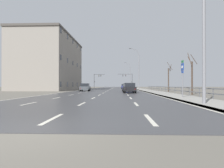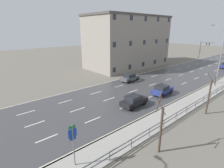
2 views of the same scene
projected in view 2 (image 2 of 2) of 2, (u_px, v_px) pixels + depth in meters
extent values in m
cube|color=#666056|center=(187.00, 73.00, 41.07)|extent=(160.00, 160.00, 0.12)
cube|color=#3D3D3F|center=(207.00, 66.00, 48.52)|extent=(14.00, 120.00, 0.02)
cube|color=beige|center=(26.00, 113.00, 21.65)|extent=(0.16, 2.20, 0.01)
cube|color=beige|center=(65.00, 102.00, 25.01)|extent=(0.16, 2.20, 0.01)
cube|color=beige|center=(96.00, 93.00, 28.38)|extent=(0.16, 2.20, 0.01)
cube|color=beige|center=(119.00, 86.00, 31.74)|extent=(0.16, 2.20, 0.01)
cube|color=beige|center=(138.00, 81.00, 35.10)|extent=(0.16, 2.20, 0.01)
cube|color=beige|center=(154.00, 76.00, 38.46)|extent=(0.16, 2.20, 0.01)
cube|color=beige|center=(168.00, 72.00, 41.82)|extent=(0.16, 2.20, 0.01)
cube|color=beige|center=(179.00, 69.00, 45.18)|extent=(0.16, 2.20, 0.01)
cube|color=beige|center=(189.00, 66.00, 48.54)|extent=(0.16, 2.20, 0.01)
cube|color=beige|center=(197.00, 64.00, 51.90)|extent=(0.16, 2.20, 0.01)
cube|color=beige|center=(205.00, 62.00, 55.26)|extent=(0.16, 2.20, 0.01)
cube|color=beige|center=(211.00, 60.00, 58.63)|extent=(0.16, 2.20, 0.01)
cube|color=beige|center=(217.00, 58.00, 61.99)|extent=(0.16, 2.20, 0.01)
cube|color=beige|center=(222.00, 57.00, 65.35)|extent=(0.16, 2.20, 0.01)
cube|color=beige|center=(35.00, 124.00, 19.13)|extent=(0.16, 2.20, 0.01)
cube|color=beige|center=(78.00, 110.00, 22.49)|extent=(0.16, 2.20, 0.01)
cube|color=beige|center=(109.00, 99.00, 25.86)|extent=(0.16, 2.20, 0.01)
cube|color=beige|center=(133.00, 91.00, 29.22)|extent=(0.16, 2.20, 0.01)
cube|color=beige|center=(153.00, 85.00, 32.58)|extent=(0.16, 2.20, 0.01)
cube|color=beige|center=(168.00, 79.00, 35.94)|extent=(0.16, 2.20, 0.01)
cube|color=beige|center=(181.00, 75.00, 39.30)|extent=(0.16, 2.20, 0.01)
cube|color=beige|center=(192.00, 71.00, 42.66)|extent=(0.16, 2.20, 0.01)
cube|color=beige|center=(201.00, 68.00, 46.02)|extent=(0.16, 2.20, 0.01)
cube|color=beige|center=(209.00, 66.00, 49.38)|extent=(0.16, 2.20, 0.01)
cube|color=beige|center=(216.00, 63.00, 52.75)|extent=(0.16, 2.20, 0.01)
cube|color=beige|center=(223.00, 61.00, 56.11)|extent=(0.16, 2.20, 0.01)
cube|color=beige|center=(47.00, 138.00, 16.61)|extent=(0.16, 2.20, 0.01)
cube|color=beige|center=(93.00, 120.00, 19.98)|extent=(0.16, 2.20, 0.01)
cube|color=beige|center=(126.00, 107.00, 23.34)|extent=(0.16, 2.20, 0.01)
cube|color=beige|center=(150.00, 97.00, 26.70)|extent=(0.16, 2.20, 0.01)
cube|color=beige|center=(169.00, 89.00, 30.06)|extent=(0.16, 2.20, 0.01)
cube|color=beige|center=(184.00, 83.00, 33.42)|extent=(0.16, 2.20, 0.01)
cube|color=beige|center=(196.00, 78.00, 36.78)|extent=(0.16, 2.20, 0.01)
cube|color=beige|center=(207.00, 74.00, 40.14)|extent=(0.16, 2.20, 0.01)
cube|color=beige|center=(216.00, 71.00, 43.50)|extent=(0.16, 2.20, 0.01)
cube|color=beige|center=(223.00, 68.00, 46.87)|extent=(0.16, 2.20, 0.01)
cube|color=beige|center=(184.00, 63.00, 53.44)|extent=(0.16, 120.00, 0.01)
cube|color=#515459|center=(171.00, 116.00, 18.87)|extent=(0.06, 37.77, 0.08)
cube|color=#515459|center=(170.00, 120.00, 19.00)|extent=(0.06, 37.77, 0.08)
cylinder|color=#515459|center=(110.00, 157.00, 13.53)|extent=(0.07, 0.07, 1.00)
cylinder|color=#515459|center=(131.00, 144.00, 15.09)|extent=(0.07, 0.07, 1.00)
cylinder|color=#515459|center=(149.00, 133.00, 16.66)|extent=(0.07, 0.07, 1.00)
cylinder|color=#515459|center=(164.00, 124.00, 18.23)|extent=(0.07, 0.07, 1.00)
cylinder|color=#515459|center=(176.00, 116.00, 19.80)|extent=(0.07, 0.07, 1.00)
cylinder|color=#515459|center=(187.00, 110.00, 21.36)|extent=(0.07, 0.07, 1.00)
cylinder|color=#515459|center=(196.00, 104.00, 22.93)|extent=(0.07, 0.07, 1.00)
cylinder|color=#515459|center=(204.00, 100.00, 24.50)|extent=(0.07, 0.07, 1.00)
cylinder|color=#515459|center=(211.00, 95.00, 26.06)|extent=(0.07, 0.07, 1.00)
cylinder|color=#515459|center=(217.00, 92.00, 27.63)|extent=(0.07, 0.07, 1.00)
cylinder|color=#515459|center=(222.00, 88.00, 29.20)|extent=(0.07, 0.07, 1.00)
cylinder|color=slate|center=(220.00, 60.00, 31.80)|extent=(0.20, 0.20, 9.18)
cylinder|color=slate|center=(224.00, 32.00, 30.40)|extent=(0.53, 0.11, 0.96)
cylinder|color=slate|center=(221.00, 27.00, 30.62)|extent=(0.89, 0.11, 0.67)
cylinder|color=slate|center=(216.00, 25.00, 31.16)|extent=(1.02, 0.11, 0.28)
cube|color=#333335|center=(213.00, 25.00, 31.51)|extent=(0.56, 0.24, 0.12)
cylinder|color=slate|center=(74.00, 146.00, 12.75)|extent=(0.09, 0.09, 3.60)
cube|color=#146633|center=(72.00, 127.00, 12.26)|extent=(0.03, 0.56, 0.24)
cube|color=#143899|center=(72.00, 133.00, 12.41)|extent=(0.03, 0.68, 0.68)
cube|color=white|center=(72.00, 133.00, 12.42)|extent=(0.01, 0.44, 0.22)
cube|color=#143899|center=(73.00, 139.00, 12.55)|extent=(0.03, 0.52, 0.22)
cylinder|color=#38383A|center=(200.00, 50.00, 61.06)|extent=(0.18, 0.18, 5.91)
cylinder|color=#38383A|center=(208.00, 43.00, 58.66)|extent=(4.36, 0.12, 0.12)
cube|color=black|center=(207.00, 44.00, 58.99)|extent=(0.20, 0.28, 0.80)
sphere|color=#2D2D2D|center=(207.00, 43.00, 58.82)|extent=(0.14, 0.14, 0.14)
sphere|color=#F2AD19|center=(206.00, 44.00, 58.90)|extent=(0.14, 0.14, 0.14)
sphere|color=#2D2D2D|center=(206.00, 45.00, 58.98)|extent=(0.14, 0.14, 0.14)
cube|color=black|center=(209.00, 44.00, 58.36)|extent=(0.20, 0.28, 0.80)
sphere|color=#2D2D2D|center=(209.00, 44.00, 58.19)|extent=(0.14, 0.14, 0.14)
sphere|color=#F2AD19|center=(209.00, 44.00, 58.27)|extent=(0.14, 0.14, 0.14)
sphere|color=#2D2D2D|center=(209.00, 45.00, 58.35)|extent=(0.14, 0.14, 0.14)
cube|color=black|center=(200.00, 51.00, 60.98)|extent=(0.18, 0.12, 0.32)
cube|color=navy|center=(162.00, 90.00, 27.69)|extent=(1.98, 4.19, 0.64)
cube|color=black|center=(162.00, 87.00, 27.33)|extent=(1.67, 2.08, 0.60)
cube|color=slate|center=(165.00, 86.00, 27.97)|extent=(1.41, 0.16, 0.51)
cylinder|color=black|center=(171.00, 92.00, 28.07)|extent=(0.26, 0.67, 0.66)
cylinder|color=black|center=(162.00, 89.00, 29.18)|extent=(0.26, 0.67, 0.66)
cylinder|color=black|center=(163.00, 96.00, 26.39)|extent=(0.26, 0.67, 0.66)
cylinder|color=black|center=(154.00, 93.00, 27.50)|extent=(0.26, 0.67, 0.66)
cube|color=red|center=(152.00, 92.00, 26.80)|extent=(0.16, 0.05, 0.14)
cube|color=red|center=(159.00, 95.00, 25.90)|extent=(0.16, 0.05, 0.14)
cube|color=#474C51|center=(130.00, 78.00, 34.63)|extent=(1.97, 4.19, 0.64)
cube|color=black|center=(129.00, 75.00, 34.27)|extent=(1.66, 2.08, 0.60)
cube|color=slate|center=(132.00, 75.00, 34.90)|extent=(1.41, 0.15, 0.51)
cylinder|color=black|center=(137.00, 79.00, 35.01)|extent=(0.25, 0.67, 0.66)
cylinder|color=black|center=(131.00, 78.00, 36.12)|extent=(0.25, 0.67, 0.66)
cylinder|color=black|center=(129.00, 82.00, 33.33)|extent=(0.25, 0.67, 0.66)
cylinder|color=black|center=(123.00, 80.00, 34.44)|extent=(0.25, 0.67, 0.66)
cube|color=red|center=(121.00, 79.00, 33.74)|extent=(0.16, 0.05, 0.14)
cube|color=red|center=(126.00, 81.00, 32.84)|extent=(0.16, 0.05, 0.14)
cube|color=black|center=(134.00, 101.00, 23.48)|extent=(1.96, 4.18, 0.64)
cube|color=black|center=(133.00, 98.00, 23.12)|extent=(1.66, 2.08, 0.60)
cube|color=slate|center=(138.00, 96.00, 23.76)|extent=(1.41, 0.15, 0.51)
cylinder|color=black|center=(144.00, 103.00, 23.86)|extent=(0.25, 0.67, 0.66)
cylinder|color=black|center=(135.00, 99.00, 24.97)|extent=(0.25, 0.67, 0.66)
cylinder|color=black|center=(133.00, 108.00, 22.19)|extent=(0.25, 0.67, 0.66)
cylinder|color=black|center=(123.00, 105.00, 23.30)|extent=(0.25, 0.67, 0.66)
cube|color=red|center=(120.00, 104.00, 22.60)|extent=(0.16, 0.05, 0.14)
cube|color=red|center=(128.00, 107.00, 21.69)|extent=(0.16, 0.05, 0.14)
cylinder|color=black|center=(224.00, 66.00, 47.70)|extent=(0.23, 0.66, 0.66)
cylinder|color=black|center=(221.00, 67.00, 46.10)|extent=(0.23, 0.66, 0.66)
cube|color=red|center=(220.00, 66.00, 45.42)|extent=(0.16, 0.04, 0.14)
cube|color=gray|center=(128.00, 43.00, 47.09)|extent=(11.65, 22.54, 13.08)
cube|color=#4C4742|center=(128.00, 16.00, 45.00)|extent=(11.88, 22.99, 0.50)
cube|color=#282D38|center=(114.00, 70.00, 38.20)|extent=(0.04, 0.90, 1.10)
cube|color=#282D38|center=(130.00, 67.00, 41.33)|extent=(0.04, 0.90, 1.10)
cube|color=#282D38|center=(143.00, 64.00, 44.46)|extent=(0.04, 0.90, 1.10)
cube|color=#282D38|center=(155.00, 62.00, 47.60)|extent=(0.04, 0.90, 1.10)
cube|color=#282D38|center=(165.00, 60.00, 50.73)|extent=(0.04, 0.90, 1.10)
cube|color=#282D38|center=(114.00, 45.00, 36.49)|extent=(0.04, 0.90, 1.10)
cube|color=#282D38|center=(131.00, 43.00, 39.63)|extent=(0.04, 0.90, 1.10)
cube|color=#282D38|center=(144.00, 42.00, 42.76)|extent=(0.04, 0.90, 1.10)
cube|color=#282D38|center=(156.00, 41.00, 45.89)|extent=(0.04, 0.90, 1.10)
cube|color=#282D38|center=(167.00, 41.00, 49.03)|extent=(0.04, 0.90, 1.10)
cube|color=#282D38|center=(115.00, 17.00, 34.79)|extent=(0.04, 0.90, 1.10)
cube|color=#282D38|center=(131.00, 18.00, 37.92)|extent=(0.04, 0.90, 1.10)
cube|color=#282D38|center=(146.00, 19.00, 41.06)|extent=(0.04, 0.90, 1.10)
cube|color=#282D38|center=(158.00, 19.00, 44.19)|extent=(0.04, 0.90, 1.10)
cube|color=#282D38|center=(169.00, 20.00, 47.32)|extent=(0.04, 0.90, 1.10)
cylinder|color=#423328|center=(161.00, 130.00, 14.19)|extent=(0.20, 0.20, 4.25)
cylinder|color=#423328|center=(159.00, 102.00, 13.62)|extent=(0.24, 0.80, 1.58)
cylinder|color=#423328|center=(159.00, 103.00, 13.69)|extent=(0.12, 0.79, 0.83)
cylinder|color=#423328|center=(161.00, 106.00, 13.15)|extent=(0.92, 0.20, 1.25)
cylinder|color=#423328|center=(209.00, 98.00, 20.82)|extent=(0.20, 0.20, 4.33)
cylinder|color=#423328|center=(216.00, 80.00, 19.92)|extent=(0.26, 0.77, 1.10)
cylinder|color=#423328|center=(214.00, 83.00, 19.90)|extent=(0.34, 0.63, 0.86)
cylinder|color=#423328|center=(212.00, 79.00, 19.66)|extent=(1.07, 0.29, 1.44)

